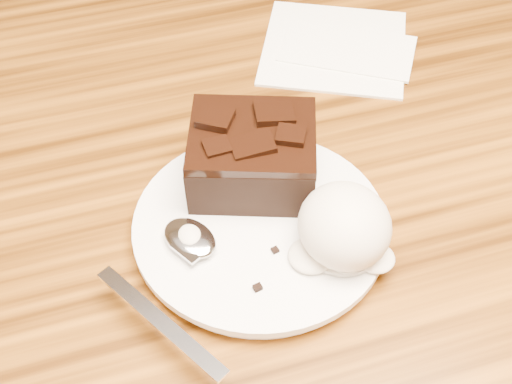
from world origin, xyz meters
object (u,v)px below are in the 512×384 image
object	(u,v)px
plate	(260,229)
ice_cream_scoop	(345,226)
spoon	(190,239)
brownie	(252,158)
napkin	(334,46)

from	to	relation	value
plate	ice_cream_scoop	xyz separation A→B (m)	(0.05, -0.04, 0.03)
plate	spoon	size ratio (longest dim) A/B	1.09
brownie	ice_cream_scoop	distance (m)	0.10
napkin	ice_cream_scoop	bearing A→B (deg)	-110.66
brownie	spoon	world-z (taller)	brownie
ice_cream_scoop	napkin	size ratio (longest dim) A/B	0.52
brownie	spoon	xyz separation A→B (m)	(-0.06, -0.05, -0.02)
plate	ice_cream_scoop	distance (m)	0.07
brownie	spoon	distance (m)	0.08
ice_cream_scoop	brownie	bearing A→B (deg)	116.13
spoon	napkin	xyz separation A→B (m)	(0.20, 0.21, -0.02)
plate	brownie	size ratio (longest dim) A/B	2.02
plate	napkin	bearing A→B (deg)	54.98
brownie	napkin	distance (m)	0.21
plate	ice_cream_scoop	size ratio (longest dim) A/B	2.72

